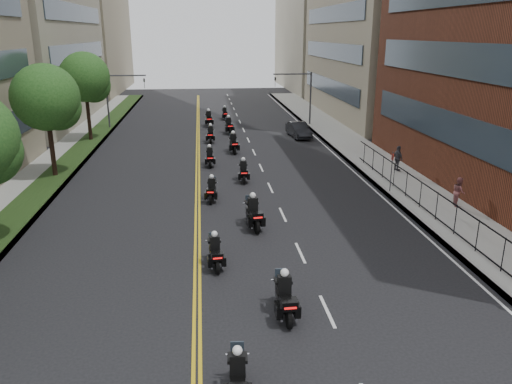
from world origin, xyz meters
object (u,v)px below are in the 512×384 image
(motorcycle_1, at_px, (285,298))
(motorcycle_6, at_px, (210,158))
(motorcycle_9, at_px, (229,126))
(motorcycle_10, at_px, (209,119))
(parked_sedan, at_px, (299,130))
(motorcycle_2, at_px, (215,253))
(motorcycle_5, at_px, (243,172))
(motorcycle_7, at_px, (233,144))
(motorcycle_0, at_px, (238,380))
(motorcycle_11, at_px, (225,114))
(motorcycle_3, at_px, (253,214))
(motorcycle_8, at_px, (211,135))
(pedestrian_c, at_px, (398,158))
(motorcycle_4, at_px, (212,190))
(pedestrian_b, at_px, (459,192))

(motorcycle_1, distance_m, motorcycle_6, 21.18)
(motorcycle_6, bearing_deg, motorcycle_9, 79.10)
(motorcycle_10, bearing_deg, parked_sedan, -41.50)
(motorcycle_2, bearing_deg, motorcycle_5, 74.94)
(motorcycle_6, xyz_separation_m, motorcycle_7, (2.04, 4.19, 0.07))
(motorcycle_6, distance_m, motorcycle_9, 12.50)
(motorcycle_6, relative_size, motorcycle_9, 0.89)
(motorcycle_0, xyz_separation_m, motorcycle_5, (1.94, 20.80, 0.01))
(motorcycle_2, xyz_separation_m, motorcycle_9, (2.25, 29.22, 0.10))
(motorcycle_2, bearing_deg, motorcycle_11, 81.72)
(motorcycle_7, xyz_separation_m, motorcycle_11, (0.11, 16.48, -0.09))
(motorcycle_3, distance_m, motorcycle_9, 24.98)
(motorcycle_3, xyz_separation_m, parked_sedan, (6.68, 22.49, -0.03))
(motorcycle_8, xyz_separation_m, pedestrian_c, (12.95, -11.76, 0.37))
(motorcycle_2, bearing_deg, motorcycle_8, 84.34)
(motorcycle_7, bearing_deg, motorcycle_4, -103.30)
(pedestrian_b, height_order, pedestrian_c, pedestrian_c)
(motorcycle_1, relative_size, parked_sedan, 0.56)
(motorcycle_2, relative_size, parked_sedan, 0.50)
(motorcycle_4, relative_size, motorcycle_10, 0.84)
(motorcycle_8, bearing_deg, parked_sedan, 12.66)
(motorcycle_4, xyz_separation_m, motorcycle_9, (2.18, 20.40, 0.10))
(motorcycle_4, bearing_deg, motorcycle_1, -73.85)
(motorcycle_8, relative_size, pedestrian_c, 1.30)
(motorcycle_7, relative_size, motorcycle_8, 1.06)
(motorcycle_3, height_order, motorcycle_11, motorcycle_3)
(motorcycle_5, bearing_deg, pedestrian_b, -28.48)
(pedestrian_b, bearing_deg, motorcycle_11, 33.29)
(motorcycle_4, bearing_deg, motorcycle_6, 95.99)
(motorcycle_4, xyz_separation_m, parked_sedan, (8.68, 17.92, 0.08))
(motorcycle_5, bearing_deg, motorcycle_6, 117.98)
(parked_sedan, bearing_deg, motorcycle_2, -113.90)
(motorcycle_3, distance_m, motorcycle_4, 5.00)
(motorcycle_11, bearing_deg, motorcycle_7, -93.16)
(motorcycle_7, bearing_deg, motorcycle_8, 109.34)
(parked_sedan, bearing_deg, motorcycle_8, -176.32)
(motorcycle_10, distance_m, parked_sedan, 10.71)
(motorcycle_6, height_order, motorcycle_11, motorcycle_6)
(motorcycle_2, xyz_separation_m, motorcycle_6, (0.13, 16.90, 0.02))
(motorcycle_4, bearing_deg, motorcycle_5, 66.20)
(motorcycle_6, bearing_deg, motorcycle_7, 62.88)
(motorcycle_7, relative_size, pedestrian_b, 1.48)
(motorcycle_9, bearing_deg, motorcycle_6, -105.58)
(motorcycle_4, height_order, motorcycle_9, motorcycle_9)
(motorcycle_9, bearing_deg, motorcycle_10, 108.24)
(motorcycle_10, bearing_deg, motorcycle_9, -68.86)
(pedestrian_c, bearing_deg, pedestrian_b, 172.12)
(motorcycle_3, height_order, pedestrian_c, pedestrian_c)
(motorcycle_2, distance_m, motorcycle_10, 33.42)
(motorcycle_9, bearing_deg, motorcycle_2, -100.21)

